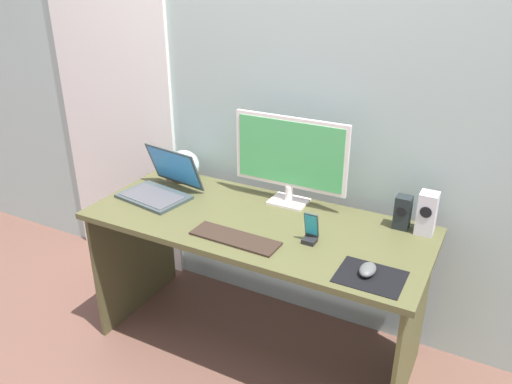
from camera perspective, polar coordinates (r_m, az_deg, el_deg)
The scene contains 13 objects.
ground_plane at distance 2.73m, azimuth 0.00°, elevation -16.78°, with size 8.00×8.00×0.00m, color brown.
wall_back at distance 2.49m, azimuth 4.63°, elevation 11.67°, with size 6.00×0.04×2.50m, color #9EB4B1.
door_left at distance 3.14m, azimuth -15.51°, elevation 9.10°, with size 0.82×0.02×2.02m, color white.
desk at distance 2.38m, azimuth 0.00°, elevation -6.21°, with size 1.57×0.67×0.72m.
monitor at distance 2.39m, azimuth 3.84°, elevation 3.95°, with size 0.57×0.14×0.43m.
speaker_right at distance 2.29m, azimuth 18.64°, elevation -2.28°, with size 0.08×0.08×0.19m.
speaker_near_monitor at distance 2.31m, azimuth 16.15°, elevation -2.20°, with size 0.07×0.07×0.15m.
laptop at distance 2.59m, azimuth -10.66°, elevation 0.62°, with size 0.38×0.36×0.22m.
fishbowl at distance 2.74m, azimuth -8.12°, elevation 2.95°, with size 0.17×0.17×0.17m, color silver.
keyboard_external at distance 2.16m, azimuth -2.28°, elevation -5.24°, with size 0.39×0.12×0.01m, color #2F221B.
mousepad at distance 1.97m, azimuth 12.72°, elevation -9.27°, with size 0.25×0.20×0.00m, color black.
mouse at distance 1.98m, azimuth 12.43°, elevation -8.51°, with size 0.06×0.10×0.04m, color #4F5150.
phone_in_dock at distance 2.14m, azimuth 6.16°, elevation -4.48°, with size 0.06×0.06×0.14m.
Camera 1 is at (0.95, -1.81, 1.81)m, focal length 35.61 mm.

